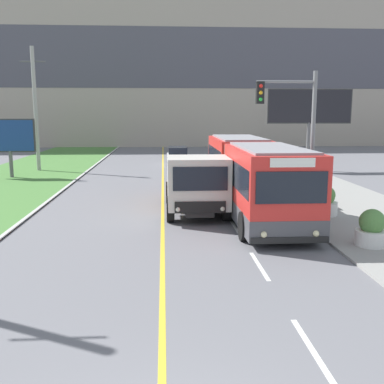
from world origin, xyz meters
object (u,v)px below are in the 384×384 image
(traffic_light_mast, at_px, (296,128))
(dump_truck, at_px, (196,185))
(car_distant, at_px, (178,156))
(billboard_large, at_px, (309,109))
(planter_round_third, at_px, (292,186))
(utility_pole_far, at_px, (35,109))
(planter_round_near, at_px, (372,230))
(planter_round_second, at_px, (325,202))
(billboard_small, at_px, (9,137))
(city_bus, at_px, (251,175))

(traffic_light_mast, bearing_deg, dump_truck, 152.92)
(traffic_light_mast, bearing_deg, car_distant, 100.13)
(billboard_large, height_order, planter_round_third, billboard_large)
(dump_truck, bearing_deg, utility_pole_far, 124.46)
(car_distant, xyz_separation_m, utility_pole_far, (-10.59, -3.69, 3.88))
(dump_truck, height_order, planter_round_near, dump_truck)
(car_distant, xyz_separation_m, planter_round_second, (5.49, -20.02, -0.06))
(planter_round_third, bearing_deg, planter_round_second, -88.38)
(billboard_large, distance_m, planter_round_near, 20.51)
(traffic_light_mast, bearing_deg, planter_round_third, 74.20)
(billboard_large, xyz_separation_m, billboard_small, (-21.03, -2.68, -1.90))
(city_bus, xyz_separation_m, car_distant, (-2.70, 18.26, -0.87))
(car_distant, bearing_deg, billboard_small, -146.94)
(utility_pole_far, bearing_deg, car_distant, 19.22)
(dump_truck, xyz_separation_m, billboard_small, (-11.55, 11.95, 1.42))
(dump_truck, distance_m, planter_round_third, 6.43)
(utility_pole_far, relative_size, billboard_large, 1.42)
(traffic_light_mast, height_order, billboard_small, traffic_light_mast)
(city_bus, relative_size, billboard_large, 2.04)
(car_distant, bearing_deg, city_bus, -81.60)
(billboard_small, distance_m, planter_round_second, 21.17)
(utility_pole_far, xyz_separation_m, billboard_small, (-0.80, -3.72, -1.88))
(dump_truck, bearing_deg, billboard_large, 57.05)
(utility_pole_far, bearing_deg, planter_round_third, -36.84)
(planter_round_near, bearing_deg, traffic_light_mast, 117.27)
(billboard_small, xyz_separation_m, planter_round_near, (16.82, -16.99, -2.10))
(dump_truck, distance_m, car_distant, 19.37)
(billboard_small, bearing_deg, car_distant, 33.06)
(planter_round_near, relative_size, planter_round_third, 1.03)
(utility_pole_far, bearing_deg, billboard_large, -2.95)
(car_distant, bearing_deg, traffic_light_mast, -79.87)
(billboard_large, relative_size, planter_round_second, 5.10)
(car_distant, distance_m, utility_pole_far, 11.86)
(planter_round_second, bearing_deg, city_bus, 147.74)
(car_distant, height_order, planter_round_near, car_distant)
(city_bus, relative_size, planter_round_second, 10.40)
(planter_round_second, bearing_deg, car_distant, 105.33)
(dump_truck, relative_size, traffic_light_mast, 1.13)
(planter_round_second, bearing_deg, utility_pole_far, 134.55)
(city_bus, height_order, planter_round_second, city_bus)
(planter_round_near, bearing_deg, car_distant, 102.56)
(traffic_light_mast, distance_m, planter_round_second, 3.71)
(utility_pole_far, xyz_separation_m, traffic_light_mast, (14.38, -17.52, -0.87))
(city_bus, height_order, utility_pole_far, utility_pole_far)
(dump_truck, relative_size, billboard_small, 1.68)
(planter_round_near, bearing_deg, billboard_large, 77.91)
(billboard_small, relative_size, planter_round_second, 3.13)
(traffic_light_mast, relative_size, planter_round_near, 4.90)
(planter_round_near, bearing_deg, city_bus, 114.03)
(dump_truck, relative_size, planter_round_third, 5.68)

